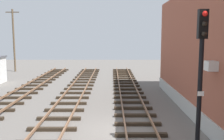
% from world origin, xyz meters
% --- Properties ---
extents(ground_plane, '(80.00, 80.00, 0.00)m').
position_xyz_m(ground_plane, '(0.00, 0.00, 0.00)').
color(ground_plane, '#605B56').
extents(track_near_building, '(2.50, 47.80, 0.32)m').
position_xyz_m(track_near_building, '(1.10, 0.00, 0.13)').
color(track_near_building, '#2D2319').
rests_on(track_near_building, ground).
extents(track_centre, '(2.50, 47.80, 0.32)m').
position_xyz_m(track_centre, '(-3.31, 0.00, 0.13)').
color(track_centre, '#2D2319').
rests_on(track_centre, ground).
extents(signal_mast, '(0.36, 0.40, 5.73)m').
position_xyz_m(signal_mast, '(3.12, -2.61, 3.58)').
color(signal_mast, black).
rests_on(signal_mast, ground).
extents(utility_pole_far, '(1.80, 0.24, 8.40)m').
position_xyz_m(utility_pole_far, '(-13.61, 22.03, 4.40)').
color(utility_pole_far, brown).
rests_on(utility_pole_far, ground).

